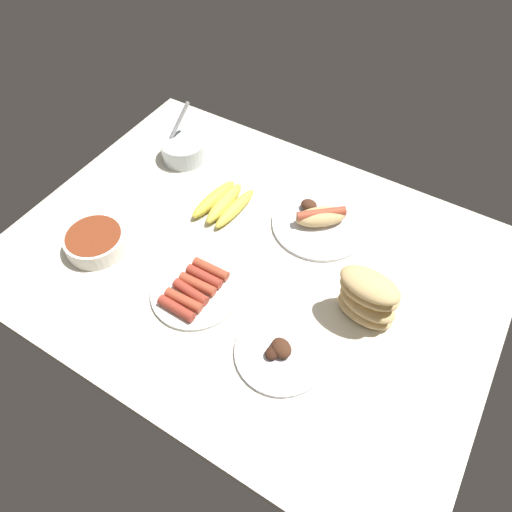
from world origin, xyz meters
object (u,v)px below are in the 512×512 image
(plate_sausages, at_px, (195,290))
(plate_hotdog_assembled, at_px, (320,220))
(plate_grilled_meat, at_px, (281,352))
(bread_stack, at_px, (368,298))
(banana_bunch, at_px, (224,203))
(bowl_coleslaw, at_px, (183,149))
(bowl_chili, at_px, (95,241))

(plate_sausages, height_order, plate_hotdog_assembled, plate_hotdog_assembled)
(plate_grilled_meat, distance_m, bread_stack, 0.22)
(banana_bunch, relative_size, bowl_coleslaw, 1.11)
(banana_bunch, relative_size, bowl_chili, 1.13)
(plate_hotdog_assembled, distance_m, plate_grilled_meat, 0.39)
(plate_sausages, distance_m, banana_bunch, 0.29)
(bowl_coleslaw, bearing_deg, plate_hotdog_assembled, 175.92)
(plate_hotdog_assembled, distance_m, banana_bunch, 0.26)
(plate_hotdog_assembled, height_order, bowl_chili, plate_hotdog_assembled)
(bread_stack, bearing_deg, plate_grilled_meat, 58.21)
(plate_grilled_meat, bearing_deg, plate_hotdog_assembled, -75.80)
(plate_grilled_meat, height_order, bowl_coleslaw, bowl_coleslaw)
(plate_hotdog_assembled, distance_m, bowl_chili, 0.58)
(banana_bunch, distance_m, bowl_coleslaw, 0.25)
(banana_bunch, distance_m, bread_stack, 0.48)
(plate_hotdog_assembled, height_order, bowl_coleslaw, bowl_coleslaw)
(plate_sausages, relative_size, bowl_coleslaw, 1.34)
(plate_sausages, bearing_deg, bowl_chili, 2.83)
(plate_sausages, xyz_separation_m, banana_bunch, (0.10, -0.27, 0.01))
(banana_bunch, xyz_separation_m, plate_grilled_meat, (-0.35, 0.30, -0.01))
(plate_sausages, bearing_deg, bowl_coleslaw, -50.50)
(banana_bunch, xyz_separation_m, bowl_coleslaw, (0.22, -0.11, 0.01))
(banana_bunch, distance_m, plate_grilled_meat, 0.46)
(plate_hotdog_assembled, relative_size, bowl_chili, 1.66)
(plate_sausages, xyz_separation_m, bowl_chili, (0.29, 0.01, 0.01))
(plate_grilled_meat, relative_size, bowl_chili, 1.32)
(bread_stack, relative_size, bowl_coleslaw, 0.96)
(plate_hotdog_assembled, bearing_deg, bowl_coleslaw, -4.08)
(plate_sausages, distance_m, bowl_chili, 0.30)
(plate_hotdog_assembled, height_order, banana_bunch, plate_hotdog_assembled)
(plate_hotdog_assembled, distance_m, bowl_coleslaw, 0.47)
(plate_hotdog_assembled, relative_size, banana_bunch, 1.47)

